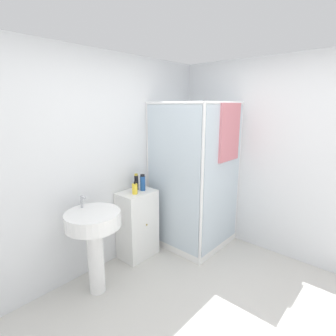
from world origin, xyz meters
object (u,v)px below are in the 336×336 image
Objects in this scene: sink at (94,232)px; soap_dispenser at (135,189)px; shampoo_bottle_tall_black at (136,182)px; shampoo_bottle_blue at (143,183)px.

sink is 6.43× the size of soap_dispenser.
shampoo_bottle_tall_black is (0.12, 0.11, 0.03)m from soap_dispenser.
shampoo_bottle_blue reaches higher than sink.
sink is at bearing -167.90° from soap_dispenser.
shampoo_bottle_tall_black is (0.80, 0.26, 0.30)m from sink.
soap_dispenser is 0.77× the size of shampoo_bottle_tall_black.
shampoo_bottle_tall_black is at bearing 109.44° from shampoo_bottle_blue.
shampoo_bottle_tall_black reaches higher than soap_dispenser.
sink is at bearing -168.37° from shampoo_bottle_blue.
soap_dispenser is at bearing -138.42° from shampoo_bottle_tall_black.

